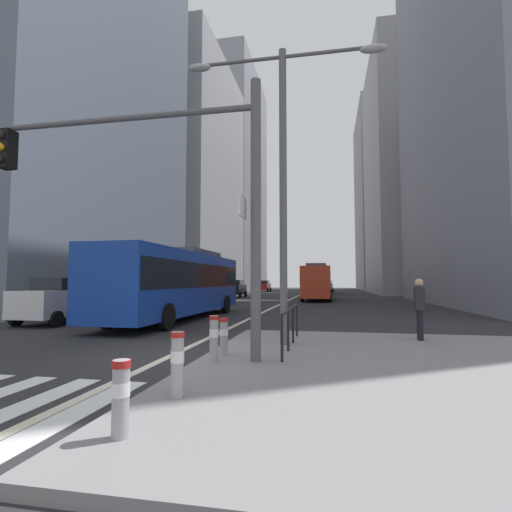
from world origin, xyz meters
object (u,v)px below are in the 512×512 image
bollard_front (121,394)px  bollard_left (177,361)px  sedan_white_oncoming (62,300)px  car_oncoming_mid (235,288)px  city_bus_blue_oncoming (179,280)px  car_receding_far (327,286)px  car_oncoming_far (264,286)px  street_lamp_post (283,152)px  traffic_signal_gantry (160,177)px  car_receding_near (322,286)px  city_bus_red_distant (320,281)px  bollard_back (224,334)px  city_bus_red_receding (317,281)px  pedestrian_waiting (419,306)px  bollard_right (214,336)px

bollard_front → bollard_left: size_ratio=0.88×
sedan_white_oncoming → car_oncoming_mid: 27.17m
city_bus_blue_oncoming → sedan_white_oncoming: (-4.39, -2.36, -0.85)m
car_receding_far → car_oncoming_far: same height
city_bus_blue_oncoming → street_lamp_post: size_ratio=1.52×
traffic_signal_gantry → bollard_left: size_ratio=7.03×
bollard_front → car_receding_near: bearing=89.0°
city_bus_red_distant → bollard_front: (-1.02, -50.94, -1.23)m
city_bus_red_distant → traffic_signal_gantry: traffic_signal_gantry is taller
car_oncoming_mid → bollard_front: car_oncoming_mid is taller
city_bus_blue_oncoming → bollard_back: city_bus_blue_oncoming is taller
car_receding_near → traffic_signal_gantry: size_ratio=0.68×
car_receding_far → car_oncoming_mid: bearing=-113.2°
city_bus_red_receding → pedestrian_waiting: (3.59, -25.77, -0.73)m
city_bus_blue_oncoming → bollard_back: (4.69, -8.75, -1.23)m
city_bus_red_distant → bollard_back: (-1.17, -46.37, -1.23)m
bollard_right → sedan_white_oncoming: bearing=141.9°
car_receding_near → bollard_back: bearing=-91.2°
car_oncoming_mid → bollard_front: 39.00m
city_bus_red_distant → car_receding_near: 9.19m
bollard_left → bollard_right: size_ratio=0.99×
sedan_white_oncoming → street_lamp_post: bearing=-24.8°
city_bus_red_receding → car_oncoming_mid: size_ratio=2.63×
bollard_front → street_lamp_post: bearing=80.8°
car_receding_far → street_lamp_post: 55.78m
car_oncoming_far → pedestrian_waiting: bearing=-75.8°
bollard_left → car_oncoming_far: bearing=98.5°
car_receding_far → pedestrian_waiting: (2.76, -54.18, 0.12)m
sedan_white_oncoming → city_bus_red_receding: city_bus_red_receding is taller
sedan_white_oncoming → car_oncoming_mid: bearing=87.9°
city_bus_red_receding → bollard_right: size_ratio=11.49×
city_bus_red_distant → pedestrian_waiting: city_bus_red_distant is taller
street_lamp_post → bollard_left: size_ratio=8.65×
car_receding_near → bollard_right: size_ratio=4.74×
sedan_white_oncoming → car_receding_near: same height
bollard_left → city_bus_blue_oncoming: bearing=112.3°
car_receding_far → bollard_left: (-1.88, -60.42, -0.33)m
street_lamp_post → sedan_white_oncoming: bearing=155.2°
city_bus_blue_oncoming → bollard_left: city_bus_blue_oncoming is taller
bollard_right → city_bus_red_distant: bearing=88.6°
car_receding_far → bollard_left: car_receding_far is taller
car_oncoming_mid → traffic_signal_gantry: (6.73, -34.09, 3.14)m
city_bus_blue_oncoming → bollard_right: (4.68, -9.48, -1.17)m
car_oncoming_mid → street_lamp_post: 33.47m
bollard_front → city_bus_red_receding: bearing=88.1°
car_receding_far → car_oncoming_far: size_ratio=1.14×
bollard_front → bollard_right: bearing=92.3°
city_bus_red_distant → bollard_left: (-0.97, -49.52, -1.17)m
traffic_signal_gantry → pedestrian_waiting: 7.78m
car_oncoming_far → traffic_signal_gantry: size_ratio=0.63×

